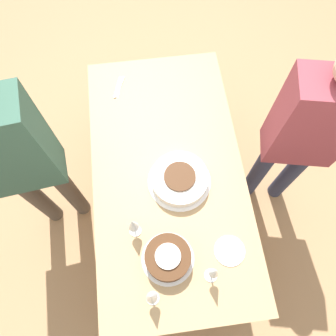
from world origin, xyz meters
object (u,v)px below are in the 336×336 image
Objects in this scene: person_watching at (305,133)px; cake_center_white at (180,179)px; wine_glass_near at (133,225)px; cake_front_chocolate at (168,258)px; person_cutting at (18,159)px; wine_glass_far at (215,273)px; wine_glass_extra at (151,297)px.

cake_center_white is at bearing 22.22° from person_watching.
cake_center_white is 1.72× the size of wine_glass_near.
cake_front_chocolate is 0.25m from wine_glass_near.
person_watching is (-0.55, 0.84, 0.14)m from cake_front_chocolate.
person_cutting is at bearing -99.99° from cake_center_white.
wine_glass_near is at bearing -47.56° from cake_center_white.
wine_glass_far is 0.91m from person_watching.
cake_center_white is at bearing -16.59° from person_cutting.
wine_glass_extra is at bearing 9.04° from wine_glass_near.
person_cutting reaches higher than wine_glass_far.
wine_glass_near is (0.25, -0.28, 0.11)m from cake_center_white.
wine_glass_far is at bearing -43.06° from person_cutting.
person_cutting is (-0.15, -0.84, 0.19)m from cake_center_white.
cake_center_white is 0.22× the size of person_cutting.
wine_glass_extra is (0.35, 0.06, 0.01)m from wine_glass_near.
wine_glass_extra is (0.18, -0.10, 0.10)m from cake_front_chocolate.
wine_glass_near is at bearing -170.96° from wine_glass_extra.
cake_front_chocolate is 0.18× the size of person_watching.
cake_center_white is at bearing -170.73° from wine_glass_far.
person_cutting is (-0.57, -0.72, 0.18)m from cake_front_chocolate.
cake_front_chocolate is 0.17× the size of person_cutting.
cake_center_white is 0.44m from cake_front_chocolate.
wine_glass_far is at bearing 62.01° from cake_front_chocolate.
person_cutting is at bearing -140.75° from wine_glass_extra.
cake_front_chocolate is at bearing -117.99° from wine_glass_far.
wine_glass_near is 0.13× the size of person_cutting.
wine_glass_extra is at bearing 50.22° from person_watching.
person_cutting is (-0.40, -0.56, 0.08)m from wine_glass_near.
cake_front_chocolate is 0.26m from wine_glass_far.
wine_glass_far reaches higher than cake_front_chocolate.
person_watching reaches higher than wine_glass_far.
person_watching reaches higher than wine_glass_near.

